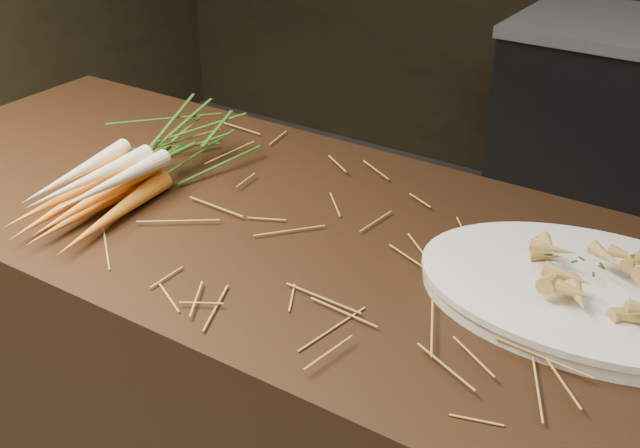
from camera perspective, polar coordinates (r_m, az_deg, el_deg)
The scene contains 4 objects.
straw_bedding at distance 1.21m, azimuth 10.33°, elevation -3.63°, with size 1.40×0.60×0.02m, color olive, non-canonical shape.
root_veg_bunch at distance 1.50m, azimuth -12.07°, elevation 4.44°, with size 0.21×0.54×0.10m.
serving_platter at distance 1.20m, azimuth 18.79°, elevation -4.96°, with size 0.50×0.33×0.03m, color white, non-canonical shape.
roasted_veg_heap at distance 1.18m, azimuth 19.10°, elevation -3.32°, with size 0.24×0.18×0.06m, color gold, non-canonical shape.
Camera 1 is at (0.38, -0.66, 1.55)m, focal length 45.00 mm.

